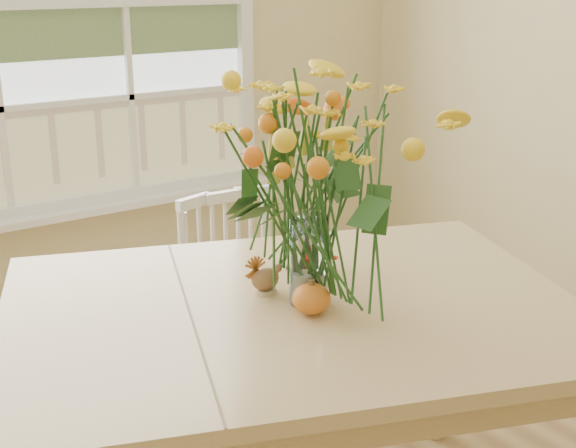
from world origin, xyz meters
TOP-DOWN VIEW (x-y plane):
  - dining_table at (0.31, 0.64)m, footprint 1.81×1.55m
  - windsor_chair at (0.59, 1.41)m, footprint 0.42×0.40m
  - flower_vase at (0.36, 0.63)m, footprint 0.50×0.50m
  - pumpkin at (0.32, 0.56)m, footprint 0.10×0.10m
  - turkey_figurine at (0.29, 0.74)m, footprint 0.09×0.07m
  - dark_gourd at (0.50, 0.84)m, footprint 0.13×0.12m

SIDE VIEW (x-z plane):
  - windsor_chair at x=0.59m, z-range 0.06..0.92m
  - dining_table at x=0.31m, z-range 0.32..1.14m
  - pumpkin at x=0.32m, z-range 0.82..0.90m
  - dark_gourd at x=0.50m, z-range 0.82..0.90m
  - turkey_figurine at x=0.29m, z-range 0.81..0.91m
  - flower_vase at x=0.36m, z-range 0.88..1.48m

